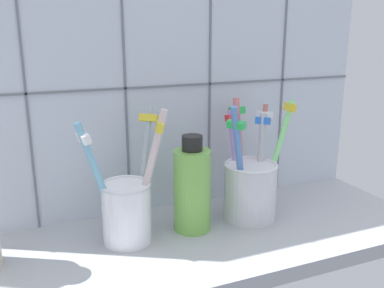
{
  "coord_description": "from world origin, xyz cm",
  "views": [
    {
      "loc": [
        -20.64,
        -46.62,
        28.61
      ],
      "look_at": [
        0.0,
        2.51,
        13.95
      ],
      "focal_mm": 40.04,
      "sensor_mm": 36.0,
      "label": 1
    }
  ],
  "objects": [
    {
      "name": "toothbrush_cup_left",
      "position": [
        -8.84,
        2.56,
        6.71
      ],
      "size": [
        11.91,
        9.07,
        17.15
      ],
      "color": "white",
      "rests_on": "counter_slab"
    },
    {
      "name": "counter_slab",
      "position": [
        0.0,
        0.0,
        1.0
      ],
      "size": [
        64.0,
        22.0,
        2.0
      ],
      "primitive_type": "cube",
      "color": "#9EA3A8",
      "rests_on": "ground"
    },
    {
      "name": "toothbrush_cup_right",
      "position": [
        9.06,
        2.78,
        6.95
      ],
      "size": [
        11.3,
        9.84,
        16.92
      ],
      "color": "silver",
      "rests_on": "counter_slab"
    },
    {
      "name": "tile_wall_back",
      "position": [
        0.0,
        12.0,
        22.5
      ],
      "size": [
        64.0,
        2.2,
        45.0
      ],
      "color": "silver",
      "rests_on": "ground"
    },
    {
      "name": "soap_bottle",
      "position": [
        0.05,
        2.46,
        7.88
      ],
      "size": [
        4.95,
        4.95,
        13.09
      ],
      "color": "#78BC4E",
      "rests_on": "counter_slab"
    }
  ]
}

